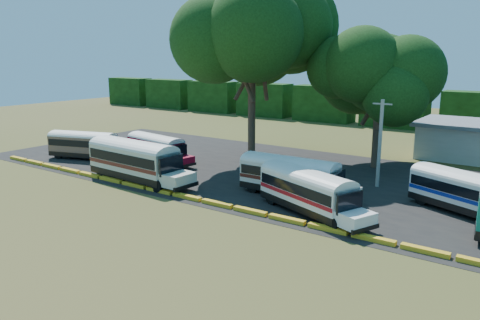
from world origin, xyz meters
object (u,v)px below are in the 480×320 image
Objects in this scene: bus_white_red at (308,189)px; bus_beige at (85,143)px; tree_west at (252,27)px; bus_red at (157,147)px; bus_cream_west at (135,158)px.

bus_beige is at bearing -162.62° from bus_white_red.
bus_white_red is 0.53× the size of tree_west.
bus_red is at bearing 5.88° from bus_beige.
bus_red is 7.64m from bus_cream_west.
tree_west is (3.16, 13.84, 11.73)m from bus_cream_west.
bus_white_red is at bearing -22.04° from bus_beige.
bus_white_red is (16.53, 1.07, -0.30)m from bus_cream_west.
bus_cream_west reaches higher than bus_beige.
bus_white_red is at bearing 6.93° from bus_cream_west.
bus_red is 0.80× the size of bus_cream_west.
tree_west is at bearing 80.36° from bus_cream_west.
bus_white_red is at bearing -43.69° from tree_west.
bus_beige is 21.73m from tree_west.
bus_red is 0.93× the size of bus_white_red.
tree_west reaches higher than bus_red.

